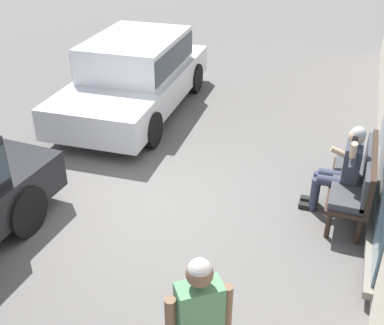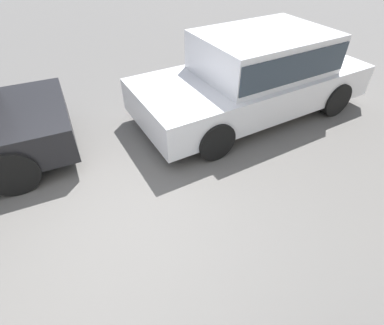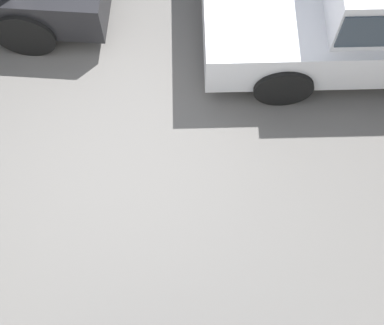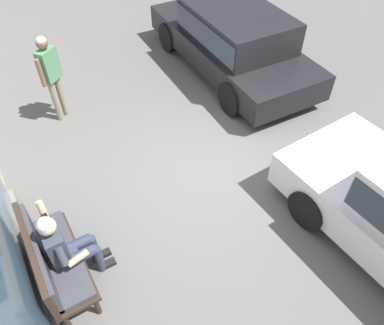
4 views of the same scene
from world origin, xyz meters
TOP-DOWN VIEW (x-y plane):
  - ground_plane at (0.00, 0.00)m, footprint 60.00×60.00m
  - bench at (-0.73, 2.90)m, footprint 1.48×0.55m
  - person_on_phone at (-0.74, 2.67)m, footprint 0.73×0.74m
  - parked_car_mid at (2.47, -2.13)m, footprint 4.73×2.09m
  - pedestrian_standing at (2.78, 1.77)m, footprint 0.38×0.46m

SIDE VIEW (x-z plane):
  - ground_plane at x=0.00m, z-range 0.00..0.00m
  - bench at x=-0.73m, z-range 0.08..1.09m
  - person_on_phone at x=-0.74m, z-range 0.04..1.39m
  - parked_car_mid at x=2.47m, z-range 0.07..1.55m
  - pedestrian_standing at x=2.78m, z-range 0.16..1.89m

